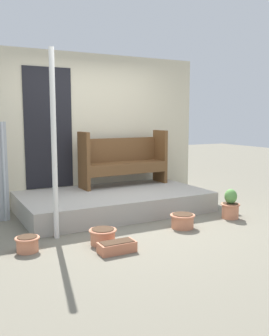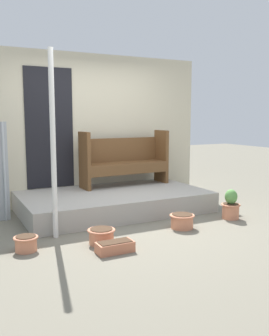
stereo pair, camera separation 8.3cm
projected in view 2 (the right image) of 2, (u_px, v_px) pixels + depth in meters
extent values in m
plane|color=#706B5B|center=(133.00, 224.00, 5.30)|extent=(24.00, 24.00, 0.00)
cube|color=#A8A399|center=(114.00, 201.00, 6.04)|extent=(2.93, 1.65, 0.31)
cube|color=beige|center=(94.00, 129.00, 6.64)|extent=(4.13, 0.06, 2.60)
cube|color=black|center=(50.00, 128.00, 6.24)|extent=(0.80, 0.02, 2.00)
cylinder|color=#AAB0B5|center=(4.00, 172.00, 5.41)|extent=(0.04, 0.04, 1.44)
cylinder|color=white|center=(53.00, 145.00, 4.57)|extent=(0.07, 0.07, 2.33)
cube|color=brown|center=(85.00, 161.00, 6.18)|extent=(0.08, 0.40, 0.96)
cube|color=brown|center=(161.00, 156.00, 6.92)|extent=(0.08, 0.40, 0.96)
cube|color=brown|center=(125.00, 164.00, 6.57)|extent=(1.47, 0.46, 0.04)
cube|color=brown|center=(130.00, 170.00, 6.42)|extent=(1.46, 0.09, 0.15)
cube|color=brown|center=(120.00, 150.00, 6.69)|extent=(1.46, 0.10, 0.42)
cylinder|color=tan|center=(26.00, 244.00, 4.23)|extent=(0.24, 0.24, 0.17)
torus|color=tan|center=(26.00, 238.00, 4.22)|extent=(0.28, 0.28, 0.02)
cylinder|color=#422D1E|center=(26.00, 236.00, 4.22)|extent=(0.22, 0.22, 0.01)
cylinder|color=tan|center=(101.00, 236.00, 4.48)|extent=(0.29, 0.29, 0.18)
torus|color=tan|center=(101.00, 230.00, 4.47)|extent=(0.34, 0.34, 0.02)
cylinder|color=#422D1E|center=(101.00, 229.00, 4.46)|extent=(0.27, 0.27, 0.01)
cylinder|color=tan|center=(182.00, 221.00, 5.11)|extent=(0.30, 0.30, 0.19)
torus|color=tan|center=(182.00, 215.00, 5.09)|extent=(0.34, 0.34, 0.02)
cylinder|color=#422D1E|center=(182.00, 214.00, 5.09)|extent=(0.28, 0.28, 0.01)
cylinder|color=tan|center=(231.00, 211.00, 5.59)|extent=(0.25, 0.25, 0.22)
torus|color=tan|center=(231.00, 205.00, 5.57)|extent=(0.29, 0.29, 0.02)
cylinder|color=#422D1E|center=(231.00, 204.00, 5.57)|extent=(0.23, 0.23, 0.01)
ellipsoid|color=#599347|center=(231.00, 197.00, 5.56)|extent=(0.19, 0.19, 0.22)
cube|color=#C67251|center=(115.00, 247.00, 4.20)|extent=(0.42, 0.20, 0.12)
cube|color=#422D1E|center=(115.00, 242.00, 4.19)|extent=(0.37, 0.17, 0.01)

